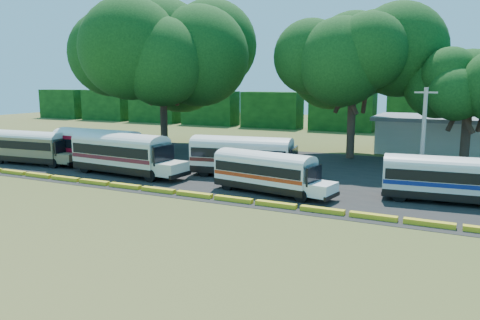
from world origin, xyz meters
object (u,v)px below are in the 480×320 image
at_px(bus_red, 99,145).
at_px(bus_cream_west, 123,151).
at_px(tree_west, 162,49).
at_px(bus_white_red, 267,170).
at_px(bus_beige, 31,145).

bearing_deg(bus_red, bus_cream_west, -22.34).
bearing_deg(bus_cream_west, tree_west, 115.04).
relative_size(bus_white_red, tree_west, 0.55).
height_order(bus_red, tree_west, tree_west).
bearing_deg(bus_white_red, tree_west, 152.75).
distance_m(bus_white_red, tree_west, 24.93).
height_order(bus_red, bus_cream_west, bus_cream_west).
distance_m(bus_beige, bus_white_red, 24.63).
bearing_deg(bus_beige, tree_west, 59.73).
bearing_deg(bus_beige, bus_red, 9.81).
height_order(bus_beige, bus_cream_west, bus_cream_west).
height_order(bus_red, bus_white_red, bus_red).
height_order(bus_beige, tree_west, tree_west).
xyz_separation_m(bus_white_red, tree_west, (-18.39, 13.77, 9.67)).
bearing_deg(tree_west, bus_beige, -115.81).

